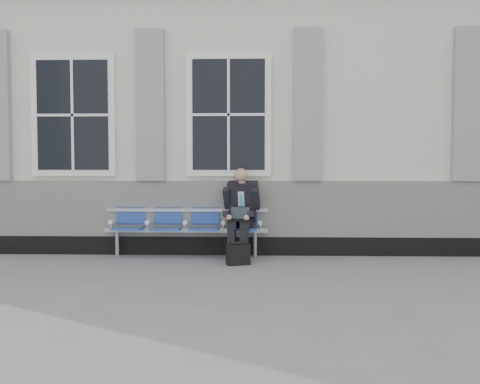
{
  "coord_description": "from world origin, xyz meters",
  "views": [
    {
      "loc": [
        0.8,
        -7.09,
        1.47
      ],
      "look_at": [
        0.55,
        0.9,
        1.05
      ],
      "focal_mm": 40.0,
      "sensor_mm": 36.0,
      "label": 1
    }
  ],
  "objects": [
    {
      "name": "businessman",
      "position": [
        0.56,
        1.19,
        0.76
      ],
      "size": [
        0.59,
        0.79,
        1.4
      ],
      "color": "black",
      "rests_on": "ground"
    },
    {
      "name": "ground",
      "position": [
        0.0,
        0.0,
        0.0
      ],
      "size": [
        70.0,
        70.0,
        0.0
      ],
      "primitive_type": "plane",
      "color": "slate",
      "rests_on": "ground"
    },
    {
      "name": "bench",
      "position": [
        -0.32,
        1.32,
        0.55
      ],
      "size": [
        2.6,
        0.47,
        0.91
      ],
      "color": "#9EA0A3",
      "rests_on": "ground"
    },
    {
      "name": "briefcase",
      "position": [
        0.53,
        0.61,
        0.16
      ],
      "size": [
        0.36,
        0.25,
        0.34
      ],
      "color": "black",
      "rests_on": "ground"
    },
    {
      "name": "station_building",
      "position": [
        -0.02,
        3.47,
        2.22
      ],
      "size": [
        14.4,
        4.4,
        4.49
      ],
      "color": "beige",
      "rests_on": "ground"
    }
  ]
}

